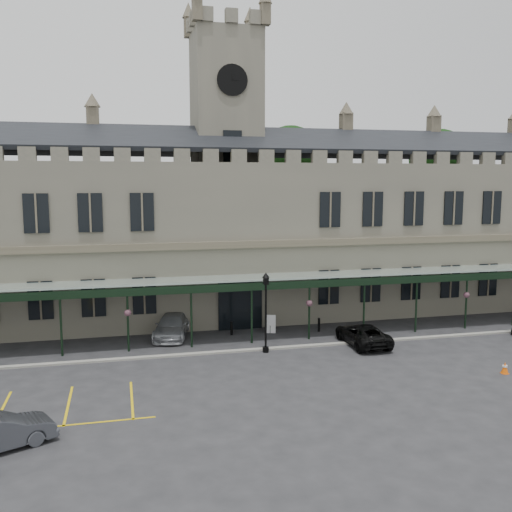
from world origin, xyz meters
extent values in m
plane|color=#262629|center=(0.00, 0.00, 0.00)|extent=(140.00, 140.00, 0.00)
cube|color=#5D5A4D|center=(0.00, 16.00, 6.00)|extent=(60.00, 10.00, 12.00)
cube|color=brown|center=(0.00, 10.82, 6.20)|extent=(60.00, 0.35, 0.50)
cube|color=black|center=(0.00, 13.50, 13.80)|extent=(60.00, 4.77, 2.20)
cube|color=black|center=(0.00, 18.50, 13.80)|extent=(60.00, 4.77, 2.20)
cube|color=black|center=(0.00, 10.90, 1.90)|extent=(3.20, 0.18, 3.80)
cube|color=#5D5A4D|center=(0.00, 16.00, 11.00)|extent=(5.00, 5.00, 22.00)
cylinder|color=silver|center=(0.00, 13.44, 18.00)|extent=(2.20, 0.12, 2.20)
cylinder|color=black|center=(0.00, 13.37, 18.00)|extent=(2.30, 0.04, 2.30)
cube|color=black|center=(0.00, 13.44, 13.00)|extent=(1.40, 0.12, 2.80)
cube|color=#8C9E93|center=(0.00, 9.00, 4.10)|extent=(50.00, 4.00, 0.40)
cube|color=black|center=(0.00, 7.00, 3.85)|extent=(50.00, 0.18, 0.50)
cube|color=gray|center=(0.00, 5.50, 0.06)|extent=(60.00, 0.40, 0.12)
cylinder|color=#332314|center=(8.00, 25.00, 6.00)|extent=(0.70, 0.70, 12.00)
sphere|color=black|center=(8.00, 25.00, 13.00)|extent=(6.00, 6.00, 6.00)
cylinder|color=#332314|center=(24.00, 25.00, 6.00)|extent=(0.70, 0.70, 12.00)
sphere|color=black|center=(24.00, 25.00, 13.00)|extent=(6.00, 6.00, 6.00)
cylinder|color=black|center=(0.39, 5.02, 0.16)|extent=(0.39, 0.39, 0.33)
cylinder|color=black|center=(0.39, 5.02, 2.19)|extent=(0.13, 0.13, 4.38)
cube|color=black|center=(0.39, 5.02, 4.54)|extent=(0.31, 0.31, 0.44)
cone|color=black|center=(0.39, 5.02, 4.92)|extent=(0.48, 0.48, 0.33)
cube|color=#F45A07|center=(12.41, -2.00, 0.02)|extent=(0.36, 0.36, 0.04)
cone|color=#F45A07|center=(12.41, -2.00, 0.33)|extent=(0.41, 0.41, 0.66)
cylinder|color=silver|center=(12.41, -2.00, 0.42)|extent=(0.27, 0.27, 0.09)
cylinder|color=black|center=(1.83, 9.32, 0.27)|extent=(0.07, 0.07, 0.55)
cube|color=silver|center=(1.83, 9.32, 0.66)|extent=(0.75, 0.29, 1.32)
cylinder|color=black|center=(-0.92, 9.47, 0.48)|extent=(0.17, 0.17, 0.96)
cylinder|color=black|center=(5.34, 8.94, 0.49)|extent=(0.17, 0.17, 0.97)
imported|color=#A1A3A9|center=(-5.00, 10.00, 0.76)|extent=(3.32, 5.59, 1.52)
imported|color=black|center=(7.00, 5.13, 0.70)|extent=(2.38, 5.05, 1.39)
camera|label=1|loc=(-8.34, -28.64, 10.75)|focal=40.00mm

